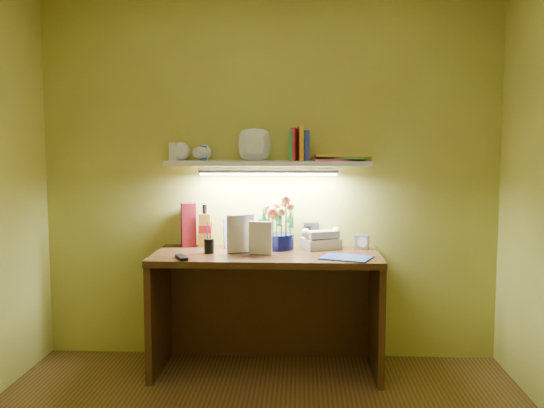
% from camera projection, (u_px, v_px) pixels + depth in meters
% --- Properties ---
extents(desk, '(1.40, 0.60, 0.75)m').
position_uv_depth(desk, '(267.00, 312.00, 3.78)').
color(desk, '#3A250F').
rests_on(desk, ground).
extents(flower_bouquet, '(0.23, 0.23, 0.34)m').
position_uv_depth(flower_bouquet, '(279.00, 223.00, 3.87)').
color(flower_bouquet, '#060937').
rests_on(flower_bouquet, desk).
extents(telephone, '(0.27, 0.24, 0.13)m').
position_uv_depth(telephone, '(321.00, 238.00, 3.89)').
color(telephone, beige).
rests_on(telephone, desk).
extents(desk_clock, '(0.10, 0.07, 0.09)m').
position_uv_depth(desk_clock, '(362.00, 242.00, 3.89)').
color(desk_clock, '#BBBCC0').
rests_on(desk_clock, desk).
extents(whisky_bottle, '(0.08, 0.08, 0.28)m').
position_uv_depth(whisky_bottle, '(205.00, 226.00, 3.97)').
color(whisky_bottle, '#B78522').
rests_on(whisky_bottle, desk).
extents(whisky_box, '(0.11, 0.11, 0.29)m').
position_uv_depth(whisky_box, '(188.00, 225.00, 3.98)').
color(whisky_box, '#630D12').
rests_on(whisky_box, desk).
extents(pen_cup, '(0.07, 0.07, 0.15)m').
position_uv_depth(pen_cup, '(209.00, 241.00, 3.73)').
color(pen_cup, black).
rests_on(pen_cup, desk).
extents(art_card, '(0.19, 0.10, 0.19)m').
position_uv_depth(art_card, '(238.00, 233.00, 3.94)').
color(art_card, silver).
rests_on(art_card, desk).
extents(tv_remote, '(0.10, 0.16, 0.02)m').
position_uv_depth(tv_remote, '(182.00, 257.00, 3.55)').
color(tv_remote, black).
rests_on(tv_remote, desk).
extents(blue_folder, '(0.34, 0.30, 0.01)m').
position_uv_depth(blue_folder, '(346.00, 258.00, 3.57)').
color(blue_folder, blue).
rests_on(blue_folder, desk).
extents(desk_book_a, '(0.17, 0.08, 0.24)m').
position_uv_depth(desk_book_a, '(227.00, 234.00, 3.71)').
color(desk_book_a, beige).
rests_on(desk_book_a, desk).
extents(desk_book_b, '(0.15, 0.06, 0.20)m').
position_uv_depth(desk_book_b, '(249.00, 237.00, 3.71)').
color(desk_book_b, white).
rests_on(desk_book_b, desk).
extents(wall_shelf, '(1.32, 0.31, 0.25)m').
position_uv_depth(wall_shelf, '(270.00, 157.00, 3.86)').
color(wall_shelf, white).
rests_on(wall_shelf, ground).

